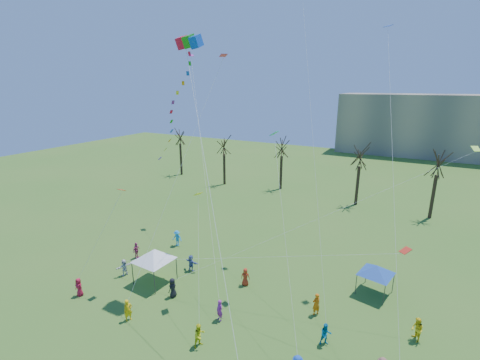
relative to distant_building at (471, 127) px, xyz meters
The scene contains 8 objects.
ground 85.23m from the distant_building, 105.02° to the right, with size 160.00×160.00×0.00m, color #3A6C22.
distant_building is the anchor object (origin of this frame).
bare_tree_row 50.29m from the distant_building, 112.39° to the right, with size 68.86×8.25×10.04m.
big_box_kite 80.67m from the distant_building, 110.10° to the right, with size 6.21×6.12×22.59m.
canopy_tent_white 82.33m from the distant_building, 111.70° to the right, with size 4.18×4.18×3.14m.
canopy_tent_blue 70.25m from the distant_building, 100.39° to the right, with size 3.48×3.48×2.67m.
festival_crowd 80.13m from the distant_building, 106.57° to the right, with size 26.51×12.86×1.84m.
small_kites_aloft 74.47m from the distant_building, 107.70° to the right, with size 29.75×18.55×34.88m.
Camera 1 is at (10.91, -14.31, 17.25)m, focal length 25.00 mm.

